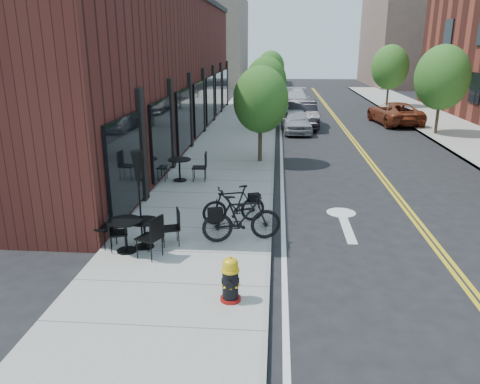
{
  "coord_description": "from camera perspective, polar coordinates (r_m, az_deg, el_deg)",
  "views": [
    {
      "loc": [
        0.06,
        -9.75,
        4.68
      ],
      "look_at": [
        -0.86,
        1.89,
        1.0
      ],
      "focal_mm": 35.0,
      "sensor_mm": 36.0,
      "label": 1
    }
  ],
  "objects": [
    {
      "name": "tree_far_c",
      "position": [
        38.74,
        17.82,
        14.29
      ],
      "size": [
        2.8,
        2.8,
        4.62
      ],
      "color": "#382B1E",
      "rests_on": "sidewalk_far"
    },
    {
      "name": "tree_near_d",
      "position": [
        42.8,
        3.76,
        14.93
      ],
      "size": [
        2.4,
        2.4,
        4.11
      ],
      "color": "#382B1E",
      "rests_on": "sidewalk_near"
    },
    {
      "name": "bistro_set_a",
      "position": [
        11.03,
        -13.8,
        -4.65
      ],
      "size": [
        1.86,
        1.15,
        0.99
      ],
      "rotation": [
        0.0,
        0.0,
        -0.4
      ],
      "color": "black",
      "rests_on": "sidewalk_near"
    },
    {
      "name": "bicycle_left",
      "position": [
        12.42,
        -0.76,
        -1.53
      ],
      "size": [
        1.78,
        1.04,
        1.03
      ],
      "primitive_type": "imported",
      "rotation": [
        0.0,
        0.0,
        -1.22
      ],
      "color": "black",
      "rests_on": "sidewalk_near"
    },
    {
      "name": "building_near",
      "position": [
        24.67,
        -11.27,
        14.43
      ],
      "size": [
        5.0,
        28.0,
        7.0
      ],
      "primitive_type": "cube",
      "color": "#481C17",
      "rests_on": "ground"
    },
    {
      "name": "ground",
      "position": [
        10.82,
        3.78,
        -8.19
      ],
      "size": [
        120.0,
        120.0,
        0.0
      ],
      "primitive_type": "plane",
      "color": "black",
      "rests_on": "ground"
    },
    {
      "name": "bistro_set_b",
      "position": [
        11.18,
        -11.56,
        -4.53
      ],
      "size": [
        1.66,
        0.91,
        0.87
      ],
      "rotation": [
        0.0,
        0.0,
        0.33
      ],
      "color": "black",
      "rests_on": "sidewalk_near"
    },
    {
      "name": "patio_umbrella",
      "position": [
        10.78,
        -12.29,
        1.5
      ],
      "size": [
        0.38,
        0.38,
        2.32
      ],
      "color": "black",
      "rests_on": "sidewalk_near"
    },
    {
      "name": "bg_building_right",
      "position": [
        61.86,
        20.46,
        17.68
      ],
      "size": [
        10.0,
        16.0,
        12.0
      ],
      "primitive_type": "cube",
      "color": "brown",
      "rests_on": "ground"
    },
    {
      "name": "bistro_set_c",
      "position": [
        16.47,
        -7.38,
        3.1
      ],
      "size": [
        1.89,
        0.86,
        1.01
      ],
      "rotation": [
        0.0,
        0.0,
        0.06
      ],
      "color": "black",
      "rests_on": "sidewalk_near"
    },
    {
      "name": "tree_near_c",
      "position": [
        34.83,
        3.53,
        13.92
      ],
      "size": [
        2.1,
        2.1,
        3.67
      ],
      "color": "#382B1E",
      "rests_on": "sidewalk_near"
    },
    {
      "name": "tree_far_b",
      "position": [
        27.18,
        23.43,
        12.68
      ],
      "size": [
        2.8,
        2.8,
        4.62
      ],
      "color": "#382B1E",
      "rests_on": "sidewalk_far"
    },
    {
      "name": "fire_hydrant",
      "position": [
        8.78,
        -1.18,
        -10.65
      ],
      "size": [
        0.43,
        0.43,
        0.89
      ],
      "rotation": [
        0.0,
        0.0,
        0.11
      ],
      "color": "maroon",
      "rests_on": "sidewalk_near"
    },
    {
      "name": "parked_car_c",
      "position": [
        34.68,
        6.57,
        10.98
      ],
      "size": [
        2.34,
        5.65,
        1.63
      ],
      "primitive_type": "imported",
      "rotation": [
        0.0,
        0.0,
        -0.01
      ],
      "color": "silver",
      "rests_on": "ground"
    },
    {
      "name": "bg_building_left",
      "position": [
        58.32,
        -3.59,
        17.78
      ],
      "size": [
        8.0,
        14.0,
        10.0
      ],
      "primitive_type": "cube",
      "color": "#726656",
      "rests_on": "ground"
    },
    {
      "name": "parked_car_far",
      "position": [
        30.65,
        18.3,
        9.12
      ],
      "size": [
        2.86,
        5.13,
        1.36
      ],
      "primitive_type": "imported",
      "rotation": [
        0.0,
        0.0,
        3.27
      ],
      "color": "maroon",
      "rests_on": "ground"
    },
    {
      "name": "tree_near_a",
      "position": [
        18.88,
        2.53,
        11.16
      ],
      "size": [
        2.2,
        2.2,
        3.81
      ],
      "color": "#382B1E",
      "rests_on": "sidewalk_near"
    },
    {
      "name": "tree_near_b",
      "position": [
        26.84,
        3.18,
        13.27
      ],
      "size": [
        2.3,
        2.3,
        3.98
      ],
      "color": "#382B1E",
      "rests_on": "sidewalk_near"
    },
    {
      "name": "parked_car_a",
      "position": [
        26.44,
        6.81,
        8.59
      ],
      "size": [
        1.82,
        3.89,
        1.29
      ],
      "primitive_type": "imported",
      "rotation": [
        0.0,
        0.0,
        0.08
      ],
      "color": "#A0A2A8",
      "rests_on": "ground"
    },
    {
      "name": "sidewalk_near",
      "position": [
        20.39,
        -1.4,
        4.39
      ],
      "size": [
        4.0,
        70.0,
        0.12
      ],
      "primitive_type": "cube",
      "color": "#9E9B93",
      "rests_on": "ground"
    },
    {
      "name": "bicycle_right",
      "position": [
        11.27,
        0.22,
        -3.19
      ],
      "size": [
        2.01,
        1.04,
        1.16
      ],
      "primitive_type": "imported",
      "rotation": [
        0.0,
        0.0,
        1.84
      ],
      "color": "black",
      "rests_on": "sidewalk_near"
    },
    {
      "name": "parked_car_b",
      "position": [
        28.29,
        7.5,
        9.45
      ],
      "size": [
        1.86,
        4.88,
        1.59
      ],
      "primitive_type": "imported",
      "rotation": [
        0.0,
        0.0,
        0.04
      ],
      "color": "black",
      "rests_on": "ground"
    }
  ]
}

